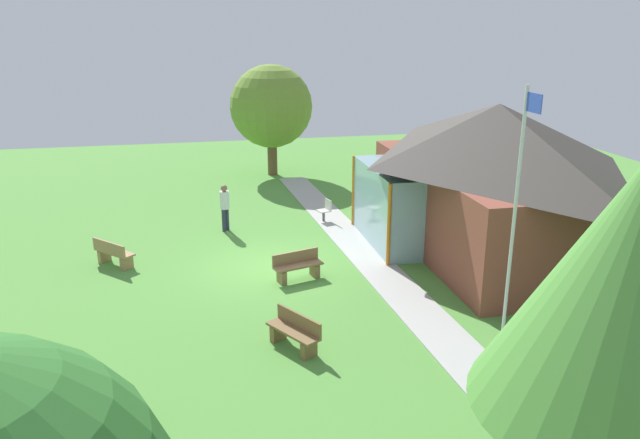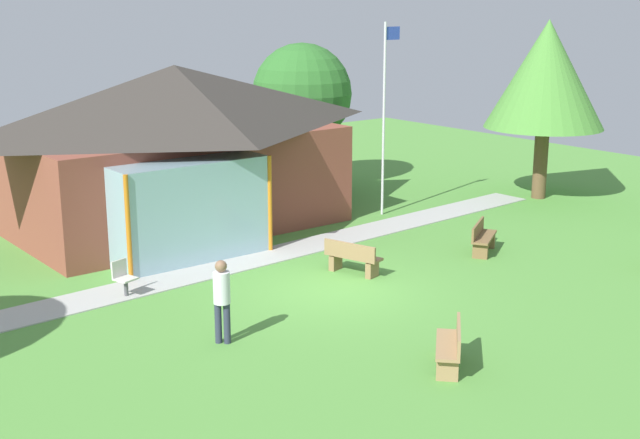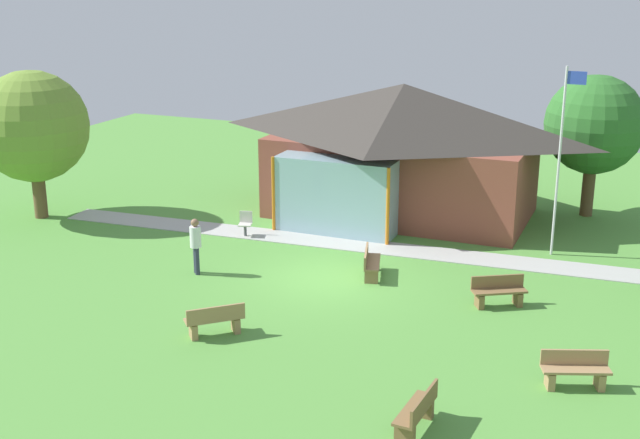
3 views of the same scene
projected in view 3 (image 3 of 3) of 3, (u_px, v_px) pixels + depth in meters
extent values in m
plane|color=#54933D|center=(327.00, 278.00, 24.98)|extent=(44.00, 44.00, 0.00)
cube|color=brown|center=(401.00, 175.00, 31.07)|extent=(9.32, 5.13, 2.96)
pyramid|color=#38332D|center=(403.00, 110.00, 30.35)|extent=(10.32, 6.13, 1.92)
cube|color=#8CB2BF|center=(336.00, 196.00, 28.83)|extent=(4.19, 1.20, 2.66)
cylinder|color=orange|center=(273.00, 194.00, 29.07)|extent=(0.12, 0.12, 2.66)
cylinder|color=orange|center=(388.00, 207.00, 27.53)|extent=(0.12, 0.12, 2.66)
cube|color=#ADADA8|center=(363.00, 246.00, 27.82)|extent=(22.46, 2.56, 0.03)
cylinder|color=silver|center=(559.00, 163.00, 26.14)|extent=(0.08, 0.08, 6.07)
cube|color=blue|center=(576.00, 78.00, 25.24)|extent=(0.60, 0.02, 0.40)
cube|color=#9E7A51|center=(214.00, 318.00, 21.06)|extent=(1.40, 1.35, 0.06)
cube|color=#9E7A51|center=(193.00, 331.00, 20.95)|extent=(0.39, 0.40, 0.39)
cube|color=#9E7A51|center=(236.00, 324.00, 21.32)|extent=(0.39, 0.40, 0.39)
cube|color=#9E7A51|center=(216.00, 313.00, 20.83)|extent=(1.14, 1.07, 0.36)
cube|color=olive|center=(372.00, 262.00, 25.01)|extent=(0.85, 1.56, 0.06)
cube|color=olive|center=(373.00, 264.00, 25.61)|extent=(0.43, 0.27, 0.39)
cube|color=olive|center=(371.00, 277.00, 24.56)|extent=(0.43, 0.27, 0.39)
cube|color=olive|center=(366.00, 255.00, 24.97)|extent=(0.49, 1.45, 0.36)
cube|color=#9E7A51|center=(576.00, 370.00, 18.40)|extent=(1.56, 0.95, 0.06)
cube|color=#9E7A51|center=(600.00, 380.00, 18.46)|extent=(0.29, 0.43, 0.39)
cube|color=#9E7A51|center=(550.00, 380.00, 18.49)|extent=(0.29, 0.43, 0.39)
cube|color=#9E7A51|center=(574.00, 357.00, 18.52)|extent=(1.42, 0.60, 0.36)
cube|color=brown|center=(499.00, 291.00, 22.81)|extent=(1.51, 1.15, 0.06)
cube|color=brown|center=(518.00, 299.00, 22.97)|extent=(0.34, 0.43, 0.39)
cube|color=brown|center=(479.00, 301.00, 22.81)|extent=(0.34, 0.43, 0.39)
cube|color=brown|center=(497.00, 281.00, 22.93)|extent=(1.32, 0.82, 0.36)
cube|color=brown|center=(415.00, 410.00, 16.75)|extent=(0.54, 1.53, 0.06)
cube|color=brown|center=(405.00, 434.00, 16.35)|extent=(0.41, 0.19, 0.39)
cube|color=brown|center=(424.00, 408.00, 17.29)|extent=(0.41, 0.19, 0.39)
cube|color=brown|center=(424.00, 402.00, 16.61)|extent=(0.16, 1.50, 0.36)
cube|color=beige|center=(245.00, 224.00, 28.67)|extent=(0.55, 0.55, 0.04)
cube|color=beige|center=(246.00, 217.00, 28.80)|extent=(0.43, 0.17, 0.40)
cylinder|color=#4C4C51|center=(245.00, 231.00, 28.74)|extent=(0.10, 0.10, 0.42)
cylinder|color=#4C4C51|center=(245.00, 236.00, 28.80)|extent=(0.36, 0.36, 0.02)
cylinder|color=#2D3347|center=(197.00, 261.00, 25.17)|extent=(0.14, 0.14, 0.85)
cylinder|color=#2D3347|center=(196.00, 259.00, 25.33)|extent=(0.14, 0.14, 0.85)
cylinder|color=silver|center=(195.00, 237.00, 25.03)|extent=(0.34, 0.34, 0.65)
sphere|color=#846047|center=(195.00, 223.00, 24.90)|extent=(0.24, 0.24, 0.24)
cylinder|color=brown|center=(39.00, 192.00, 30.73)|extent=(0.48, 0.48, 1.92)
sphere|color=olive|center=(33.00, 126.00, 30.00)|extent=(4.03, 4.03, 4.03)
cylinder|color=brown|center=(588.00, 188.00, 30.94)|extent=(0.46, 0.46, 2.09)
sphere|color=#2D6B28|center=(594.00, 124.00, 30.24)|extent=(3.61, 3.61, 3.61)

